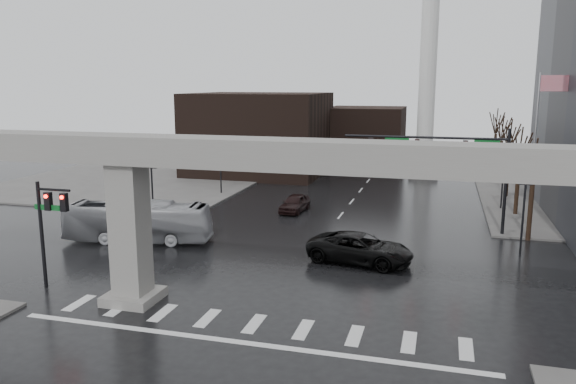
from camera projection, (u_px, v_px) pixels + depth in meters
name	position (u px, v px, depth m)	size (l,w,h in m)	color
ground	(261.00, 315.00, 27.54)	(160.00, 160.00, 0.00)	black
sidewalk_nw	(151.00, 176.00, 68.39)	(28.00, 36.00, 0.15)	#63605E
elevated_guideway	(286.00, 179.00, 25.89)	(48.00, 2.60, 8.70)	gray
building_far_left	(259.00, 134.00, 69.98)	(16.00, 14.00, 10.00)	black
building_far_mid	(366.00, 137.00, 76.48)	(10.00, 10.00, 8.00)	black
smokestack	(428.00, 65.00, 66.92)	(3.60, 3.60, 30.00)	white
signal_mast_arm	(453.00, 156.00, 41.84)	(12.12, 0.43, 8.00)	black
signal_left_pole	(49.00, 217.00, 30.44)	(2.30, 0.30, 6.00)	black
flagpole_assembly	(540.00, 132.00, 42.89)	(2.06, 0.12, 12.00)	silver
lamp_right_0	(524.00, 204.00, 36.57)	(1.22, 0.32, 5.11)	black
lamp_right_1	(503.00, 172.00, 49.82)	(1.22, 0.32, 5.11)	black
lamp_right_2	(491.00, 153.00, 63.06)	(1.22, 0.32, 5.11)	black
lamp_left_0	(152.00, 184.00, 43.65)	(1.22, 0.32, 5.11)	black
lamp_left_1	(220.00, 161.00, 56.90)	(1.22, 0.32, 5.11)	black
lamp_left_2	(263.00, 146.00, 70.14)	(1.22, 0.32, 5.11)	black
tree_right_0	(531.00, 203.00, 40.23)	(1.09, 1.58, 7.50)	black
tree_right_1	(518.00, 183.00, 47.79)	(1.09, 1.61, 7.67)	black
tree_right_2	(508.00, 169.00, 55.34)	(1.10, 1.63, 7.85)	black
tree_right_3	(501.00, 158.00, 62.90)	(1.11, 1.66, 8.02)	black
tree_right_4	(495.00, 149.00, 70.45)	(1.12, 1.69, 8.19)	black
pickup_truck	(360.00, 248.00, 35.53)	(3.07, 6.65, 1.85)	black
city_bus	(138.00, 222.00, 40.12)	(2.45, 10.46, 2.91)	#B5B6BA
far_car	(295.00, 203.00, 49.61)	(1.81, 4.50, 1.53)	black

